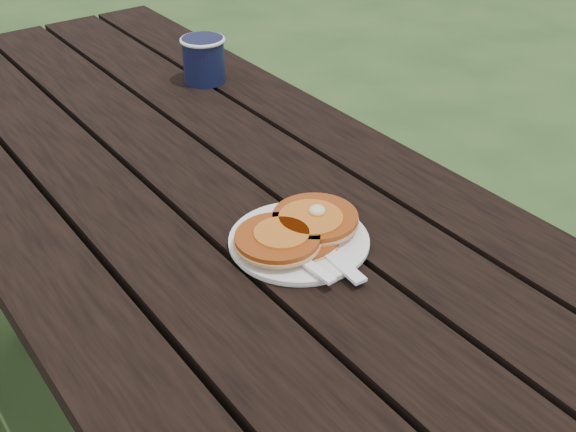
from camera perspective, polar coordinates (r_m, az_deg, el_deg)
picnic_table at (r=1.51m, az=-7.12°, el=-8.94°), size 1.36×1.80×0.75m
plate at (r=1.07m, az=0.87°, el=-2.06°), size 0.26×0.26×0.01m
pancake_stack at (r=1.06m, az=0.81°, el=-1.07°), size 0.20×0.14×0.04m
knife at (r=1.04m, az=2.88°, el=-2.64°), size 0.03×0.18×0.00m
fork at (r=1.01m, az=1.48°, el=-3.73°), size 0.04×0.16×0.01m
coffee_cup at (r=1.61m, az=-6.69°, el=12.37°), size 0.10×0.10×0.10m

